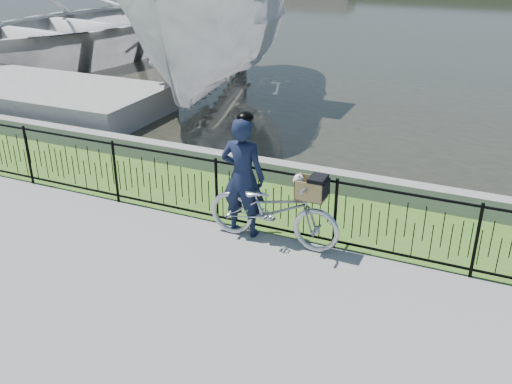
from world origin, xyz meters
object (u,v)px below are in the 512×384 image
at_px(boat_far, 80,28).
at_px(cyclist, 243,176).
at_px(boat_near, 217,26).
at_px(bicycle_rig, 274,209).

bearing_deg(boat_far, cyclist, -41.12).
bearing_deg(boat_near, boat_far, 159.67).
bearing_deg(bicycle_rig, cyclist, 172.16).
distance_m(cyclist, boat_far, 14.90).
distance_m(bicycle_rig, boat_far, 15.38).
distance_m(boat_near, boat_far, 7.57).
bearing_deg(boat_far, bicycle_rig, -39.97).
bearing_deg(boat_far, boat_near, -20.33).
xyz_separation_m(boat_near, boat_far, (-7.05, 2.61, -0.86)).
bearing_deg(bicycle_rig, boat_far, 140.03).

